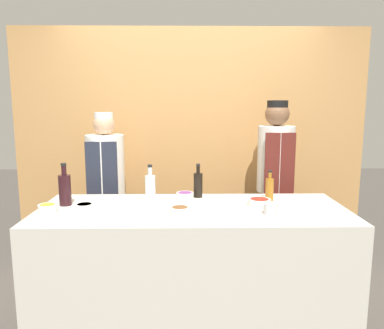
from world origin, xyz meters
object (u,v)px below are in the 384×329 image
object	(u,v)px
bottle_wine	(65,189)
chef_right	(275,185)
cutting_board	(229,212)
chef_left	(106,193)
sauce_bowl_purple	(185,196)
bottle_soy	(198,184)
sauce_bowl_red	(259,202)
sauce_bowl_yellow	(47,208)
bottle_clear	(150,189)
cup_steel	(270,209)
sauce_bowl_green	(84,206)
bottle_amber	(269,189)
sauce_bowl_brown	(180,210)

from	to	relation	value
bottle_wine	chef_right	bearing A→B (deg)	24.13
cutting_board	bottle_wine	distance (m)	1.17
bottle_wine	chef_left	world-z (taller)	chef_left
sauce_bowl_purple	bottle_soy	size ratio (longest dim) A/B	0.49
sauce_bowl_red	sauce_bowl_yellow	bearing A→B (deg)	-173.53
bottle_clear	cup_steel	xyz separation A→B (m)	(0.81, -0.27, -0.07)
cutting_board	sauce_bowl_yellow	bearing A→B (deg)	178.33
sauce_bowl_red	bottle_soy	world-z (taller)	bottle_soy
sauce_bowl_yellow	bottle_wine	world-z (taller)	bottle_wine
cutting_board	bottle_clear	size ratio (longest dim) A/B	0.99
sauce_bowl_green	bottle_clear	xyz separation A→B (m)	(0.44, 0.14, 0.09)
bottle_wine	bottle_soy	distance (m)	0.98
sauce_bowl_red	bottle_soy	xyz separation A→B (m)	(-0.43, 0.25, 0.08)
bottle_wine	cup_steel	world-z (taller)	bottle_wine
sauce_bowl_purple	chef_left	size ratio (longest dim) A/B	0.08
cutting_board	bottle_amber	distance (m)	0.48
bottle_clear	cutting_board	bearing A→B (deg)	-24.64
sauce_bowl_green	sauce_bowl_brown	bearing A→B (deg)	-11.27
cutting_board	chef_left	bearing A→B (deg)	135.97
sauce_bowl_brown	cup_steel	size ratio (longest dim) A/B	1.39
sauce_bowl_red	bottle_amber	bearing A→B (deg)	53.99
bottle_soy	cup_steel	distance (m)	0.65
cup_steel	chef_left	bearing A→B (deg)	142.09
sauce_bowl_green	bottle_wine	world-z (taller)	bottle_wine
sauce_bowl_green	bottle_soy	distance (m)	0.86
sauce_bowl_purple	sauce_bowl_green	distance (m)	0.74
bottle_amber	cup_steel	size ratio (longest dim) A/B	2.50
bottle_wine	chef_left	distance (m)	0.79
cup_steel	chef_right	world-z (taller)	chef_right
sauce_bowl_purple	bottle_soy	xyz separation A→B (m)	(0.10, 0.07, 0.07)
bottle_clear	bottle_wine	bearing A→B (deg)	-178.23
bottle_amber	chef_left	xyz separation A→B (m)	(-1.35, 0.64, -0.18)
sauce_bowl_yellow	bottle_wine	xyz separation A→B (m)	(0.06, 0.19, 0.09)
sauce_bowl_purple	sauce_bowl_brown	distance (m)	0.40
sauce_bowl_red	chef_right	distance (m)	0.84
sauce_bowl_red	sauce_bowl_green	world-z (taller)	sauce_bowl_red
bottle_soy	bottle_amber	world-z (taller)	bottle_soy
cup_steel	sauce_bowl_green	bearing A→B (deg)	174.20
bottle_wine	cutting_board	bearing A→B (deg)	-11.32
bottle_amber	sauce_bowl_yellow	bearing A→B (deg)	-168.90
chef_left	bottle_wine	bearing A→B (deg)	-99.77
sauce_bowl_brown	chef_left	distance (m)	1.22
bottle_wine	chef_right	world-z (taller)	chef_right
sauce_bowl_yellow	bottle_clear	world-z (taller)	bottle_clear
sauce_bowl_brown	bottle_amber	bearing A→B (deg)	28.43
bottle_wine	bottle_amber	xyz separation A→B (m)	(1.48, 0.11, -0.03)
sauce_bowl_green	bottle_clear	distance (m)	0.47
cup_steel	sauce_bowl_yellow	bearing A→B (deg)	177.92
sauce_bowl_brown	sauce_bowl_yellow	distance (m)	0.88
cutting_board	chef_right	world-z (taller)	chef_right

